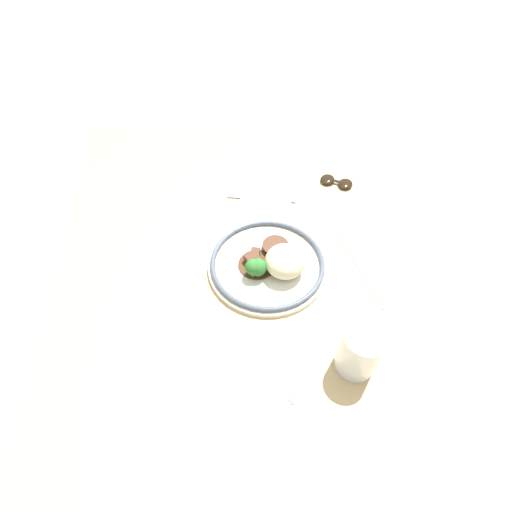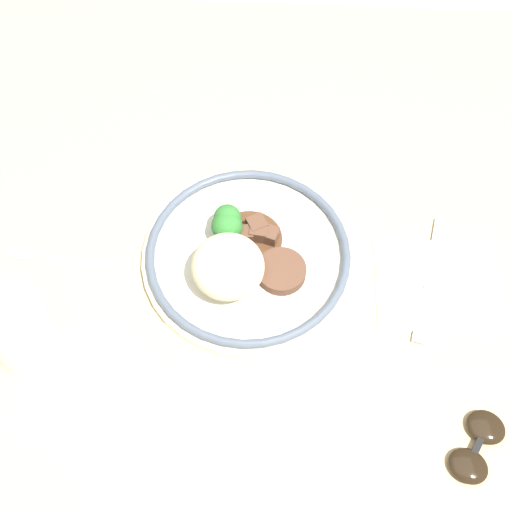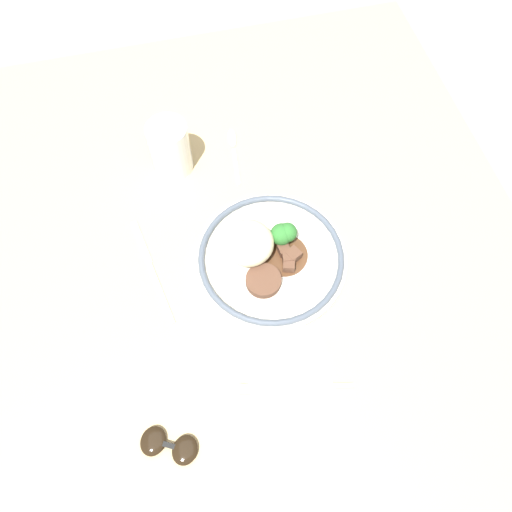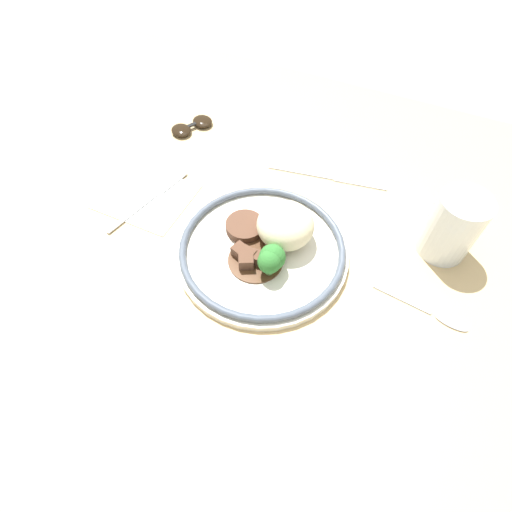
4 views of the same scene
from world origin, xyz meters
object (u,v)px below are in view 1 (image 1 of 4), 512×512
(knife, at_px, (362,272))
(spoon, at_px, (292,382))
(plate, at_px, (270,263))
(sunglasses, at_px, (336,182))
(juice_glass, at_px, (359,352))
(fork, at_px, (269,199))

(knife, xyz_separation_m, spoon, (0.25, -0.22, 0.00))
(plate, relative_size, sunglasses, 2.73)
(spoon, bearing_deg, juice_glass, 106.44)
(fork, bearing_deg, spoon, -81.15)
(juice_glass, bearing_deg, plate, -152.94)
(fork, relative_size, sunglasses, 1.83)
(knife, height_order, spoon, spoon)
(plate, bearing_deg, fork, 172.89)
(spoon, distance_m, sunglasses, 0.62)
(plate, relative_size, spoon, 1.93)
(fork, bearing_deg, knife, -44.45)
(plate, bearing_deg, spoon, 0.42)
(plate, distance_m, knife, 0.22)
(fork, xyz_separation_m, knife, (0.28, 0.19, -0.00))
(fork, distance_m, sunglasses, 0.21)
(fork, distance_m, knife, 0.34)
(knife, xyz_separation_m, sunglasses, (-0.33, 0.02, 0.01))
(fork, relative_size, spoon, 1.29)
(knife, bearing_deg, spoon, -51.53)
(plate, relative_size, knife, 1.25)
(spoon, xyz_separation_m, sunglasses, (-0.57, 0.23, 0.01))
(juice_glass, relative_size, spoon, 0.78)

